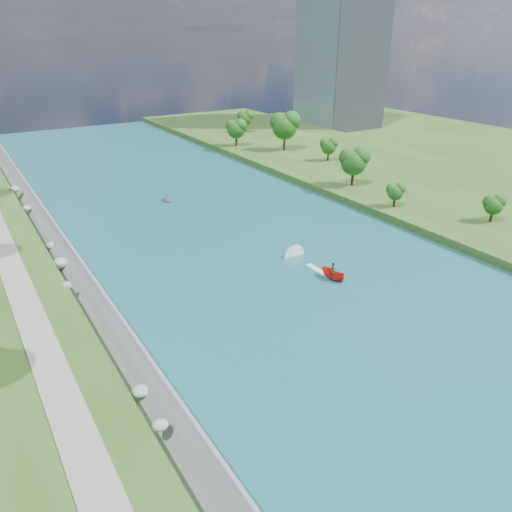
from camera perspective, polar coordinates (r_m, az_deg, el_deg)
ground at (r=64.21m, az=7.22°, el=-4.90°), size 260.00×260.00×0.00m
river_water at (r=78.99m, az=-1.78°, el=1.18°), size 55.00×240.00×0.10m
berm_east at (r=110.47m, az=21.21°, el=6.78°), size 44.00×240.00×1.50m
riprap_bank at (r=69.89m, az=-20.30°, el=-2.10°), size 4.09×236.00×4.46m
riverside_path at (r=68.95m, az=-25.92°, el=-1.88°), size 3.00×200.00×0.10m
office_tower at (r=181.86m, az=9.84°, el=23.79°), size 22.00×22.00×60.00m
trees_east at (r=106.39m, az=13.30°, el=10.31°), size 17.90×142.52×11.93m
motorboat at (r=70.11m, az=7.86°, el=-1.59°), size 3.60×18.85×2.09m
raft at (r=101.10m, az=-10.16°, el=6.35°), size 2.65×3.33×1.52m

